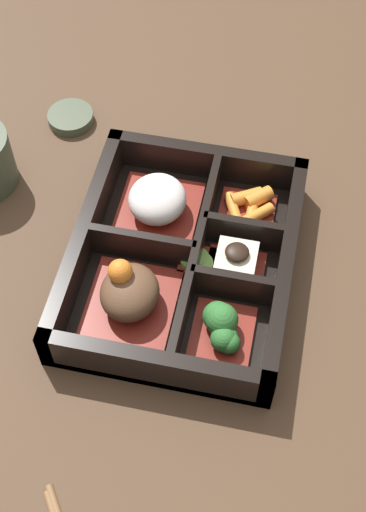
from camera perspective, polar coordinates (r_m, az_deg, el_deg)
name	(u,v)px	position (r m, az deg, el deg)	size (l,w,h in m)	color
ground_plane	(183,270)	(0.72, 0.00, -1.12)	(3.00, 3.00, 0.00)	#4C3523
bento_base	(183,267)	(0.72, 0.00, -0.90)	(0.26, 0.21, 0.01)	black
bento_rim	(186,256)	(0.70, 0.28, -0.04)	(0.26, 0.21, 0.05)	black
bowl_stew	(129,294)	(0.67, -4.31, -3.03)	(0.09, 0.08, 0.06)	maroon
bowl_rice	(157,202)	(0.74, -2.06, 4.33)	(0.09, 0.08, 0.04)	maroon
bowl_greens	(222,326)	(0.66, 3.11, -5.59)	(0.07, 0.06, 0.04)	maroon
bowl_tofu	(236,262)	(0.70, 4.26, -0.45)	(0.04, 0.06, 0.03)	maroon
bowl_carrots	(248,209)	(0.75, 5.26, 3.79)	(0.06, 0.06, 0.02)	maroon
bowl_pickles	(196,260)	(0.71, 1.05, -0.32)	(0.04, 0.04, 0.01)	maroon
sauce_dish	(71,117)	(0.86, -8.98, 10.90)	(0.05, 0.05, 0.01)	#424C38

